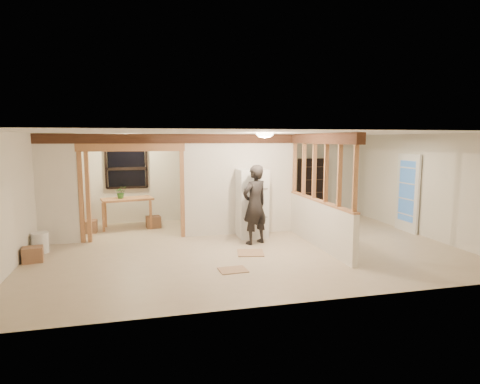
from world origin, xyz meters
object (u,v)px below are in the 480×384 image
object	(u,v)px
woman	(255,205)
bookshelf	(312,187)
shop_vac	(75,219)
work_table	(128,213)
refrigerator	(252,203)

from	to	relation	value
woman	bookshelf	bearing A→B (deg)	-157.71
shop_vac	bookshelf	size ratio (longest dim) A/B	0.33
shop_vac	work_table	bearing A→B (deg)	-4.28
work_table	shop_vac	bearing A→B (deg)	163.72
refrigerator	shop_vac	xyz separation A→B (m)	(-4.31, 1.77, -0.53)
refrigerator	woman	bearing A→B (deg)	-99.65
woman	shop_vac	world-z (taller)	woman
refrigerator	work_table	size ratio (longest dim) A/B	1.27
refrigerator	woman	world-z (taller)	woman
woman	bookshelf	xyz separation A→B (m)	(2.68, 2.90, -0.01)
refrigerator	woman	size ratio (longest dim) A/B	0.92
refrigerator	bookshelf	size ratio (longest dim) A/B	0.93
woman	refrigerator	bearing A→B (deg)	-124.57
work_table	shop_vac	size ratio (longest dim) A/B	2.22
refrigerator	bookshelf	bearing A→B (deg)	40.89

